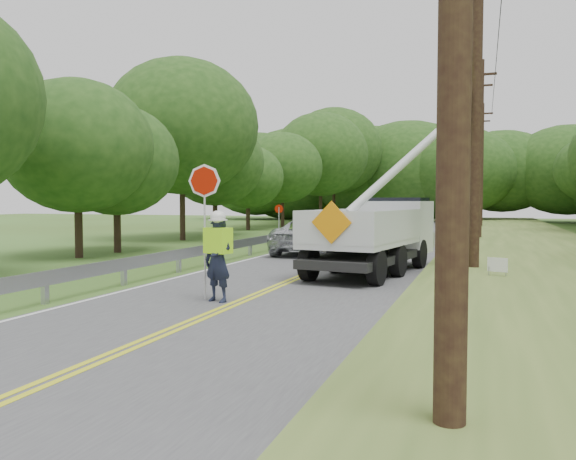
% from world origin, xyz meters
% --- Properties ---
extents(ground, '(140.00, 140.00, 0.00)m').
position_xyz_m(ground, '(0.00, 0.00, 0.00)').
color(ground, '#3E531C').
rests_on(ground, ground).
extents(road, '(7.20, 96.00, 0.03)m').
position_xyz_m(road, '(0.00, 14.00, 0.01)').
color(road, '#474749').
rests_on(road, ground).
extents(guardrail, '(0.18, 48.00, 0.77)m').
position_xyz_m(guardrail, '(-4.02, 14.91, 0.55)').
color(guardrail, '#A3A5AA').
rests_on(guardrail, ground).
extents(utility_poles, '(1.60, 43.30, 10.00)m').
position_xyz_m(utility_poles, '(5.00, 17.02, 5.27)').
color(utility_poles, black).
rests_on(utility_poles, ground).
extents(tall_grass_verge, '(7.00, 96.00, 0.30)m').
position_xyz_m(tall_grass_verge, '(7.10, 14.00, 0.15)').
color(tall_grass_verge, '#476327').
rests_on(tall_grass_verge, ground).
extents(treeline_left, '(11.16, 56.13, 12.06)m').
position_xyz_m(treeline_left, '(-10.47, 32.11, 6.18)').
color(treeline_left, '#332319').
rests_on(treeline_left, ground).
extents(treeline_horizon, '(57.40, 15.25, 11.48)m').
position_xyz_m(treeline_horizon, '(0.27, 56.15, 5.50)').
color(treeline_horizon, '#1E4215').
rests_on(treeline_horizon, ground).
extents(flagger, '(1.21, 0.64, 3.17)m').
position_xyz_m(flagger, '(-0.48, 2.45, 1.14)').
color(flagger, '#191E33').
rests_on(flagger, road).
extents(bucket_truck, '(4.49, 7.23, 6.81)m').
position_xyz_m(bucket_truck, '(2.21, 9.71, 1.55)').
color(bucket_truck, black).
rests_on(bucket_truck, road).
extents(suv_silver, '(2.56, 5.53, 1.53)m').
position_xyz_m(suv_silver, '(-1.76, 14.59, 0.79)').
color(suv_silver, silver).
rests_on(suv_silver, road).
extents(suv_darkgrey, '(2.95, 5.65, 1.56)m').
position_xyz_m(suv_darkgrey, '(-1.60, 23.70, 0.80)').
color(suv_darkgrey, '#313238').
rests_on(suv_darkgrey, road).
extents(stop_sign_permanent, '(0.45, 0.12, 2.13)m').
position_xyz_m(stop_sign_permanent, '(-4.67, 18.18, 1.37)').
color(stop_sign_permanent, '#A3A5AA').
rests_on(stop_sign_permanent, ground).
extents(yard_sign, '(0.52, 0.23, 0.79)m').
position_xyz_m(yard_sign, '(5.64, 7.06, 0.57)').
color(yard_sign, white).
rests_on(yard_sign, ground).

